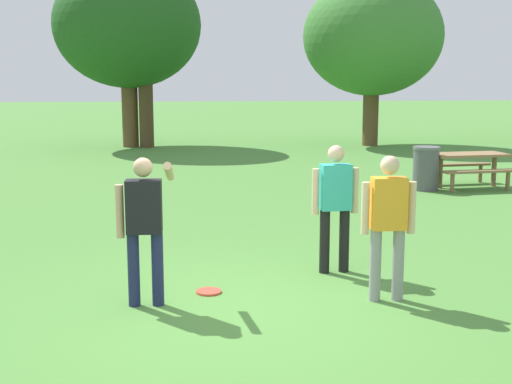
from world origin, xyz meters
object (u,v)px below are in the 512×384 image
person_bystander (335,200)px  picnic_table_near (468,162)px  person_thrower (388,218)px  person_catcher (144,220)px  tree_far_right (373,37)px  tree_tall_left (127,26)px  frisbee (209,292)px  tree_broad_center (144,14)px  trash_can_beside_table (426,168)px

person_bystander → picnic_table_near: person_bystander is taller
person_thrower → person_catcher: same height
person_catcher → tree_far_right: bearing=68.3°
person_catcher → tree_far_right: size_ratio=0.28×
person_thrower → person_bystander: (-0.36, 1.16, 0.00)m
person_catcher → tree_tall_left: (-1.74, 17.29, 3.22)m
person_thrower → picnic_table_near: size_ratio=0.88×
frisbee → tree_broad_center: tree_broad_center is taller
picnic_table_near → tree_tall_left: tree_tall_left is taller
picnic_table_near → frisbee: bearing=-129.6°
person_thrower → frisbee: size_ratio=5.50×
frisbee → tree_far_right: tree_far_right is taller
trash_can_beside_table → tree_broad_center: (-6.75, 9.76, 4.06)m
tree_broad_center → tree_tall_left: bearing=159.0°
tree_broad_center → trash_can_beside_table: bearing=-55.3°
frisbee → tree_broad_center: (-1.86, 16.69, 4.53)m
person_thrower → trash_can_beside_table: person_thrower is taller
picnic_table_near → trash_can_beside_table: (-1.06, -0.29, -0.08)m
person_thrower → picnic_table_near: bearing=62.6°
tree_far_right → tree_broad_center: bearing=179.7°
person_bystander → frisbee: (-1.63, -0.72, -0.93)m
trash_can_beside_table → person_bystander: bearing=-117.8°
person_catcher → tree_broad_center: bearing=93.9°
person_thrower → picnic_table_near: person_thrower is taller
frisbee → tree_broad_center: size_ratio=0.05×
person_catcher → tree_tall_left: size_ratio=0.26×
frisbee → picnic_table_near: bearing=50.4°
tree_tall_left → tree_far_right: tree_tall_left is taller
tree_far_right → frisbee: bearing=-110.1°
person_thrower → tree_broad_center: tree_broad_center is taller
frisbee → person_bystander: bearing=23.9°
person_thrower → person_bystander: 1.22m
trash_can_beside_table → frisbee: bearing=-125.3°
person_bystander → trash_can_beside_table: bearing=62.2°
person_catcher → frisbee: size_ratio=5.50×
tree_tall_left → person_thrower: bearing=-75.7°
trash_can_beside_table → tree_far_right: (1.20, 9.72, 3.35)m
frisbee → trash_can_beside_table: trash_can_beside_table is taller
tree_far_right → person_thrower: bearing=-103.5°
trash_can_beside_table → picnic_table_near: bearing=15.3°
person_catcher → picnic_table_near: person_catcher is taller
tree_far_right → tree_tall_left: bearing=178.2°
person_thrower → frisbee: 2.24m
tree_tall_left → tree_broad_center: tree_tall_left is taller
person_bystander → tree_tall_left: tree_tall_left is taller
trash_can_beside_table → tree_far_right: tree_far_right is taller
person_bystander → frisbee: person_bystander is taller
person_catcher → frisbee: bearing=28.8°
person_thrower → frisbee: (-1.99, 0.44, -0.93)m
frisbee → trash_can_beside_table: size_ratio=0.31×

